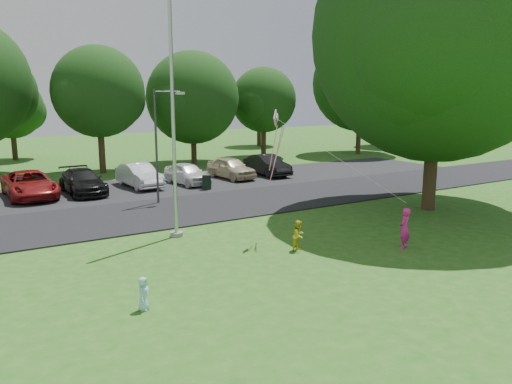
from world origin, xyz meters
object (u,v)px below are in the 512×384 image
trash_can (207,183)px  kite (278,131)px  child_blue (143,294)px  child_yellow (299,235)px  flagpole (173,128)px  big_tree (439,42)px  street_lamp (160,136)px  woman (404,228)px

trash_can → kite: bearing=-101.7°
child_blue → child_yellow: bearing=-35.2°
flagpole → child_blue: size_ratio=11.52×
big_tree → child_yellow: 11.66m
trash_can → child_yellow: size_ratio=0.80×
street_lamp → child_yellow: street_lamp is taller
child_blue → street_lamp: bearing=14.2°
trash_can → child_yellow: 12.12m
flagpole → street_lamp: 6.29m
street_lamp → child_yellow: size_ratio=5.28×
flagpole → street_lamp: flagpole is taller
big_tree → child_yellow: bearing=-168.3°
big_tree → kite: big_tree is taller
child_blue → kite: 8.14m
flagpole → big_tree: 12.63m
flagpole → child_blue: (-3.34, -5.88, -3.73)m
trash_can → big_tree: (6.75, -10.04, 7.26)m
street_lamp → child_blue: bearing=-112.3°
flagpole → kite: size_ratio=2.77×
woman → child_yellow: 3.76m
kite → child_blue: bearing=164.4°
child_yellow → kite: bearing=62.9°
big_tree → woman: 9.71m
street_lamp → flagpole: bearing=-105.3°
big_tree → child_blue: (-15.30, -3.84, -7.26)m
trash_can → kite: kite is taller
flagpole → child_yellow: flagpole is taller
woman → child_blue: woman is taller
woman → street_lamp: bearing=-92.3°
big_tree → woman: big_tree is taller
trash_can → woman: 13.72m
flagpole → child_yellow: (2.94, -3.91, -3.63)m
flagpole → woman: flagpole is taller
woman → child_yellow: (-3.31, 1.78, -0.20)m
woman → kite: kite is taller
child_blue → trash_can: bearing=5.8°
trash_can → street_lamp: bearing=-149.9°
child_yellow → big_tree: bearing=-11.0°
child_yellow → street_lamp: bearing=74.2°
woman → kite: (-3.19, 3.27, 3.33)m
flagpole → trash_can: bearing=56.9°
street_lamp → trash_can: 4.98m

